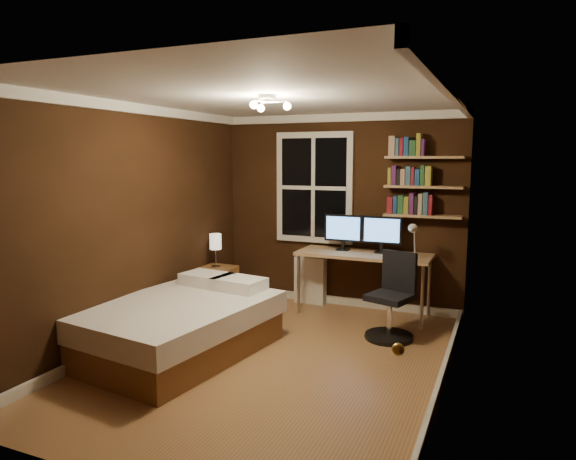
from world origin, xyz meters
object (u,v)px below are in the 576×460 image
at_px(monitor_right, 382,235).
at_px(nightstand, 216,288).
at_px(bed, 179,326).
at_px(radiator, 310,280).
at_px(desk, 364,258).
at_px(bedside_lamp, 216,251).
at_px(monitor_left, 343,232).
at_px(office_chair, 392,307).
at_px(desk_lamp, 413,240).

bearing_deg(monitor_right, nightstand, -164.07).
bearing_deg(bed, radiator, 83.31).
bearing_deg(desk, monitor_right, 22.44).
relative_size(desk, monitor_right, 3.36).
relative_size(bedside_lamp, desk, 0.26).
height_order(bed, bedside_lamp, bedside_lamp).
bearing_deg(monitor_left, nightstand, -159.31).
bearing_deg(office_chair, bed, -127.93).
distance_m(monitor_left, monitor_right, 0.49).
distance_m(bed, monitor_left, 2.43).
distance_m(bedside_lamp, monitor_left, 1.65).
bearing_deg(bed, monitor_left, 70.66).
relative_size(nightstand, monitor_left, 1.11).
relative_size(radiator, monitor_right, 1.28).
bearing_deg(radiator, nightstand, -145.63).
xyz_separation_m(nightstand, radiator, (1.04, 0.71, 0.04)).
relative_size(nightstand, radiator, 0.87).
xyz_separation_m(bedside_lamp, desk, (1.82, 0.49, -0.04)).
xyz_separation_m(radiator, monitor_right, (0.98, -0.13, 0.69)).
bearing_deg(bedside_lamp, radiator, 34.37).
distance_m(bed, bedside_lamp, 1.63).
bearing_deg(nightstand, monitor_left, 22.41).
distance_m(bed, desk, 2.44).
relative_size(nightstand, office_chair, 0.58).
height_order(radiator, monitor_left, monitor_left).
bearing_deg(bedside_lamp, nightstand, 0.00).
height_order(monitor_left, desk_lamp, monitor_left).
relative_size(bedside_lamp, monitor_right, 0.89).
distance_m(nightstand, monitor_right, 2.23).
height_order(radiator, desk_lamp, desk_lamp).
bearing_deg(office_chair, radiator, 162.28).
height_order(bedside_lamp, desk_lamp, desk_lamp).
xyz_separation_m(nightstand, monitor_right, (2.02, 0.58, 0.74)).
height_order(monitor_left, office_chair, monitor_left).
height_order(nightstand, desk_lamp, desk_lamp).
bearing_deg(bedside_lamp, office_chair, -5.32).
bearing_deg(bedside_lamp, bed, -72.57).
xyz_separation_m(bedside_lamp, monitor_left, (1.53, 0.58, 0.25)).
relative_size(nightstand, desk_lamp, 1.24).
distance_m(desk, office_chair, 0.95).
relative_size(monitor_left, monitor_right, 1.00).
bearing_deg(monitor_left, radiator, 164.86).
relative_size(radiator, desk_lamp, 1.42).
xyz_separation_m(monitor_left, office_chair, (0.80, -0.79, -0.66)).
distance_m(bedside_lamp, monitor_right, 2.12).
distance_m(radiator, office_chair, 1.59).
xyz_separation_m(desk, monitor_left, (-0.30, 0.08, 0.29)).
bearing_deg(monitor_left, desk, -15.54).
xyz_separation_m(bedside_lamp, office_chair, (2.33, -0.22, -0.41)).
xyz_separation_m(bed, monitor_left, (1.06, 2.06, 0.73)).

